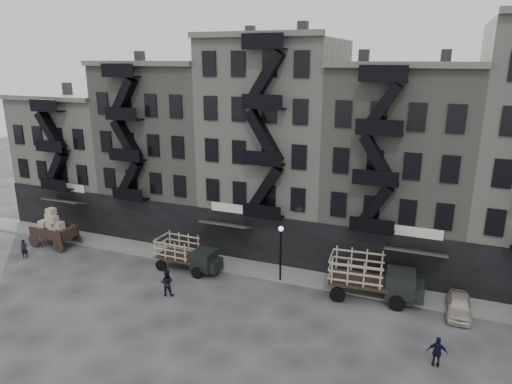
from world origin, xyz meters
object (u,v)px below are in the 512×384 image
at_px(horse, 38,236).
at_px(pedestrian_mid, 167,283).
at_px(stake_truck_west, 187,252).
at_px(pedestrian_west, 24,249).
at_px(policeman, 437,352).
at_px(car_east, 459,306).
at_px(wagon, 52,225).
at_px(stake_truck_east, 373,275).

xyz_separation_m(horse, pedestrian_mid, (15.17, -3.42, 0.11)).
relative_size(stake_truck_west, pedestrian_west, 3.23).
height_order(pedestrian_mid, policeman, pedestrian_mid).
height_order(horse, stake_truck_west, stake_truck_west).
relative_size(car_east, pedestrian_mid, 1.91).
bearing_deg(horse, pedestrian_mid, -111.54).
bearing_deg(wagon, policeman, -6.72).
relative_size(stake_truck_east, pedestrian_mid, 3.29).
height_order(car_east, pedestrian_west, pedestrian_west).
xyz_separation_m(car_east, pedestrian_mid, (-18.43, -4.74, 0.33)).
bearing_deg(car_east, stake_truck_west, -176.95).
relative_size(horse, car_east, 0.55).
bearing_deg(stake_truck_east, policeman, -59.09).
bearing_deg(policeman, pedestrian_mid, -4.58).
distance_m(pedestrian_mid, policeman, 17.26).
relative_size(stake_truck_east, pedestrian_west, 3.93).
xyz_separation_m(wagon, car_east, (32.21, 0.94, -1.29)).
xyz_separation_m(stake_truck_west, pedestrian_mid, (0.70, -3.95, -0.50)).
bearing_deg(policeman, car_east, -102.12).
relative_size(horse, pedestrian_west, 1.25).
distance_m(horse, policeman, 32.72).
xyz_separation_m(wagon, policeman, (31.01, -5.00, -1.04)).
bearing_deg(pedestrian_mid, stake_truck_east, -176.01).
distance_m(car_east, policeman, 6.06).
distance_m(wagon, pedestrian_mid, 14.33).
xyz_separation_m(car_east, pedestrian_west, (-32.44, -3.83, 0.18)).
xyz_separation_m(horse, stake_truck_west, (14.47, 0.53, 0.61)).
distance_m(stake_truck_east, pedestrian_west, 27.32).
xyz_separation_m(stake_truck_east, pedestrian_west, (-27.03, -3.84, -0.94)).
xyz_separation_m(wagon, stake_truck_west, (13.08, 0.14, -0.45)).
relative_size(stake_truck_west, stake_truck_east, 0.82).
bearing_deg(stake_truck_west, pedestrian_west, -165.45).
bearing_deg(wagon, stake_truck_east, 4.47).
relative_size(horse, pedestrian_mid, 1.05).
bearing_deg(stake_truck_east, stake_truck_west, 179.03).
height_order(horse, stake_truck_east, stake_truck_east).
distance_m(pedestrian_west, policeman, 31.31).
bearing_deg(car_east, stake_truck_east, -179.47).
bearing_deg(wagon, stake_truck_west, 3.06).
bearing_deg(stake_truck_west, horse, -176.19).
bearing_deg(pedestrian_mid, wagon, -31.51).
height_order(stake_truck_west, policeman, stake_truck_west).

